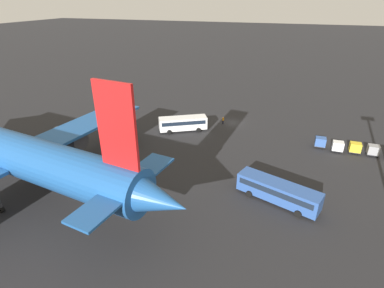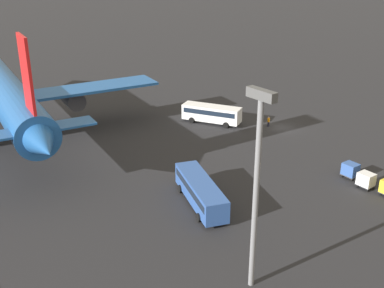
{
  "view_description": "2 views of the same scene",
  "coord_description": "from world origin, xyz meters",
  "views": [
    {
      "loc": [
        -11.81,
        63.96,
        26.24
      ],
      "look_at": [
        2.97,
        20.51,
        3.59
      ],
      "focal_mm": 28.0,
      "sensor_mm": 36.0,
      "label": 1
    },
    {
      "loc": [
        -51.55,
        58.66,
        28.59
      ],
      "look_at": [
        -3.81,
        22.23,
        3.84
      ],
      "focal_mm": 45.0,
      "sensor_mm": 36.0,
      "label": 2
    }
  ],
  "objects": [
    {
      "name": "airplane",
      "position": [
        24.18,
        37.79,
        7.26
      ],
      "size": [
        56.86,
        49.06,
        19.3
      ],
      "rotation": [
        0.0,
        0.0,
        -0.14
      ],
      "color": "#1E5193",
      "rests_on": "ground"
    },
    {
      "name": "shuttle_bus_near",
      "position": [
        9.32,
        7.94,
        1.84
      ],
      "size": [
        10.24,
        7.43,
        3.05
      ],
      "rotation": [
        0.0,
        0.0,
        0.51
      ],
      "color": "white",
      "rests_on": "ground"
    },
    {
      "name": "shuttle_bus_far",
      "position": [
        -12.06,
        27.26,
        1.85
      ],
      "size": [
        11.92,
        6.5,
        3.08
      ],
      "rotation": [
        0.0,
        0.0,
        -0.34
      ],
      "color": "#2D5199",
      "rests_on": "ground"
    },
    {
      "name": "cargo_cart_white",
      "position": [
        -21.53,
        7.96,
        1.19
      ],
      "size": [
        2.02,
        1.71,
        2.06
      ],
      "rotation": [
        0.0,
        0.0,
        -0.02
      ],
      "color": "#38383D",
      "rests_on": "ground"
    },
    {
      "name": "worker_person",
      "position": [
        1.96,
        1.39,
        0.87
      ],
      "size": [
        0.38,
        0.38,
        1.74
      ],
      "color": "#1E1E2D",
      "rests_on": "ground"
    },
    {
      "name": "cargo_cart_grey",
      "position": [
        -27.53,
        7.54,
        1.19
      ],
      "size": [
        2.02,
        1.71,
        2.06
      ],
      "rotation": [
        0.0,
        0.0,
        -0.02
      ],
      "color": "#38383D",
      "rests_on": "ground"
    },
    {
      "name": "cargo_cart_blue",
      "position": [
        -18.54,
        7.04,
        1.19
      ],
      "size": [
        2.02,
        1.71,
        2.06
      ],
      "rotation": [
        0.0,
        0.0,
        -0.02
      ],
      "color": "#38383D",
      "rests_on": "ground"
    },
    {
      "name": "cargo_cart_yellow",
      "position": [
        -24.53,
        7.51,
        1.19
      ],
      "size": [
        2.02,
        1.71,
        2.06
      ],
      "rotation": [
        0.0,
        0.0,
        -0.02
      ],
      "color": "#38383D",
      "rests_on": "ground"
    },
    {
      "name": "ground_plane",
      "position": [
        0.0,
        0.0,
        0.0
      ],
      "size": [
        600.0,
        600.0,
        0.0
      ],
      "primitive_type": "plane",
      "color": "#232326"
    }
  ]
}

